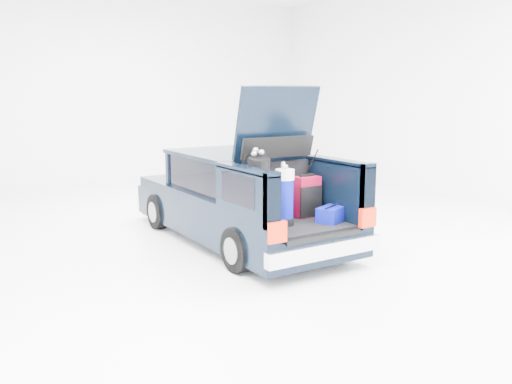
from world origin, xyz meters
TOP-DOWN VIEW (x-y plane):
  - ground at (0.00, 0.00)m, footprint 14.00×14.00m
  - car at (-0.00, 0.11)m, footprint 1.87×4.65m
  - red_suitcase at (0.40, -1.25)m, footprint 0.39×0.25m
  - black_golf_bag at (-0.50, -1.34)m, footprint 0.38×0.47m
  - blue_golf_bag at (-0.17, -1.50)m, footprint 0.33×0.33m
  - blue_duffel at (0.50, -1.68)m, footprint 0.51×0.44m

SIDE VIEW (x-z plane):
  - ground at x=0.00m, z-range 0.00..0.00m
  - car at x=0.00m, z-range -0.56..1.91m
  - blue_duffel at x=0.50m, z-range 0.59..0.82m
  - red_suitcase at x=0.40m, z-range 0.58..1.20m
  - blue_golf_bag at x=-0.17m, z-range 0.56..1.43m
  - black_golf_bag at x=-0.50m, z-range 0.55..1.60m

